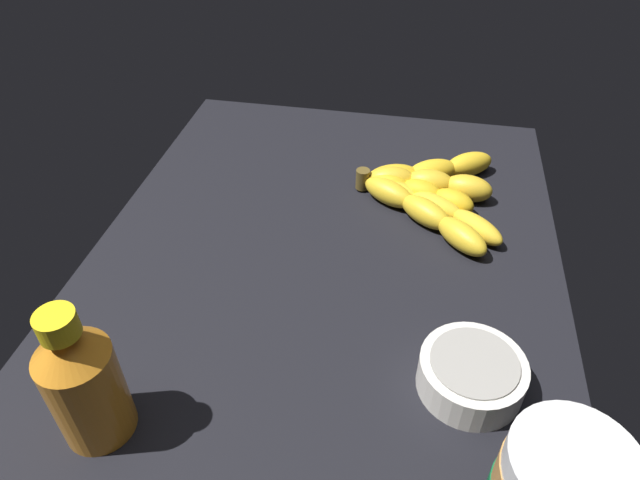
{
  "coord_description": "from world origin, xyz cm",
  "views": [
    {
      "loc": [
        49.22,
        9.51,
        47.93
      ],
      "look_at": [
        -2.45,
        -0.35,
        3.33
      ],
      "focal_mm": 31.67,
      "sensor_mm": 36.0,
      "label": 1
    }
  ],
  "objects": [
    {
      "name": "ground_plane",
      "position": [
        0.0,
        0.0,
        -1.61
      ],
      "size": [
        84.53,
        59.25,
        3.22
      ],
      "primitive_type": "cube",
      "color": "black"
    },
    {
      "name": "banana_bunch",
      "position": [
        -17.48,
        12.24,
        1.73
      ],
      "size": [
        24.92,
        21.14,
        3.79
      ],
      "color": "yellow",
      "rests_on": "ground_plane"
    },
    {
      "name": "honey_bottle",
      "position": [
        24.21,
        -16.26,
        6.9
      ],
      "size": [
        6.56,
        6.56,
        15.37
      ],
      "color": "orange",
      "rests_on": "ground_plane"
    },
    {
      "name": "small_bowl",
      "position": [
        13.24,
        17.82,
        2.03
      ],
      "size": [
        10.49,
        10.49,
        3.97
      ],
      "color": "silver",
      "rests_on": "ground_plane"
    }
  ]
}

